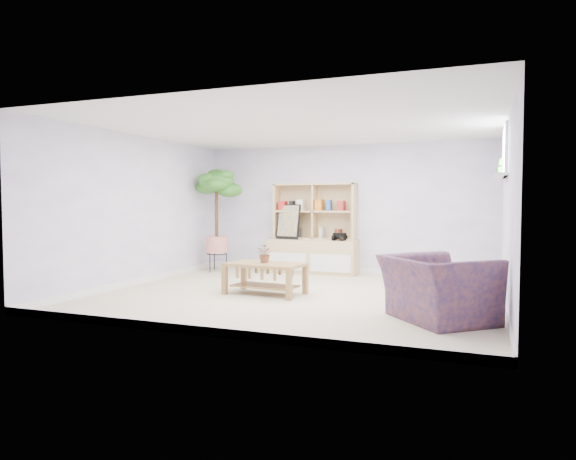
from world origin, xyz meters
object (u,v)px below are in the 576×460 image
(storage_unit, at_px, (313,228))
(coffee_table, at_px, (265,279))
(armchair, at_px, (437,284))
(floor_tree, at_px, (217,220))

(storage_unit, relative_size, coffee_table, 1.52)
(coffee_table, height_order, armchair, armchair)
(storage_unit, height_order, armchair, storage_unit)
(storage_unit, distance_m, armchair, 4.12)
(storage_unit, height_order, floor_tree, floor_tree)
(storage_unit, bearing_deg, coffee_table, -88.42)
(floor_tree, distance_m, armchair, 5.14)
(coffee_table, xyz_separation_m, armchair, (2.46, -0.84, 0.19))
(storage_unit, height_order, coffee_table, storage_unit)
(storage_unit, relative_size, armchair, 1.51)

